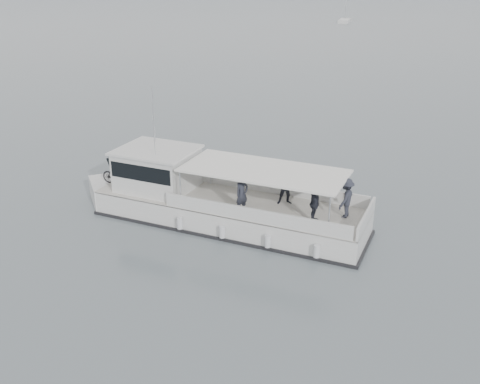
{
  "coord_description": "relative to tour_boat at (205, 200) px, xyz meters",
  "views": [
    {
      "loc": [
        -1.13,
        -21.12,
        11.05
      ],
      "look_at": [
        -1.37,
        1.39,
        1.6
      ],
      "focal_mm": 40.0,
      "sensor_mm": 36.0,
      "label": 1
    }
  ],
  "objects": [
    {
      "name": "ground",
      "position": [
        3.03,
        -1.89,
        -0.99
      ],
      "size": [
        1400.0,
        1400.0,
        0.0
      ],
      "primitive_type": "plane",
      "color": "slate",
      "rests_on": "ground"
    },
    {
      "name": "tour_boat",
      "position": [
        0.0,
        0.0,
        0.0
      ],
      "size": [
        13.99,
        8.29,
        6.06
      ],
      "rotation": [
        0.0,
        0.0,
        -0.41
      ],
      "color": "silver",
      "rests_on": "ground"
    }
  ]
}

